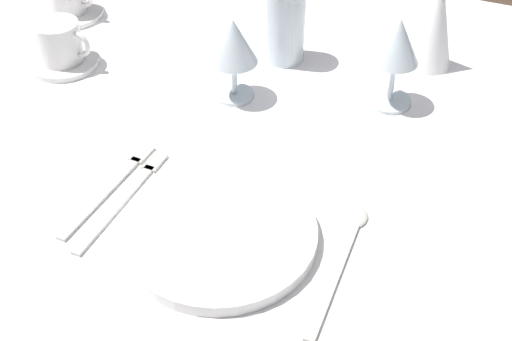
{
  "coord_description": "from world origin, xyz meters",
  "views": [
    {
      "loc": [
        0.29,
        -0.79,
        1.38
      ],
      "look_at": [
        0.02,
        -0.13,
        0.76
      ],
      "focal_mm": 47.95,
      "sensor_mm": 36.0,
      "label": 1
    }
  ],
  "objects_px": {
    "dinner_plate": "(220,234)",
    "drink_tumbler": "(285,30)",
    "spoon_soup": "(343,253)",
    "fork_outer": "(126,195)",
    "wine_glass_far": "(397,46)",
    "wine_glass_centre": "(234,44)",
    "coffee_cup_left": "(60,42)",
    "napkin_folded": "(435,23)",
    "fork_inner": "(112,185)"
  },
  "relations": [
    {
      "from": "dinner_plate",
      "to": "wine_glass_far",
      "type": "relative_size",
      "value": 1.67
    },
    {
      "from": "wine_glass_centre",
      "to": "wine_glass_far",
      "type": "bearing_deg",
      "value": 18.67
    },
    {
      "from": "napkin_folded",
      "to": "coffee_cup_left",
      "type": "bearing_deg",
      "value": -157.14
    },
    {
      "from": "fork_inner",
      "to": "wine_glass_centre",
      "type": "height_order",
      "value": "wine_glass_centre"
    },
    {
      "from": "spoon_soup",
      "to": "napkin_folded",
      "type": "distance_m",
      "value": 0.49
    },
    {
      "from": "fork_outer",
      "to": "spoon_soup",
      "type": "bearing_deg",
      "value": 2.68
    },
    {
      "from": "wine_glass_far",
      "to": "drink_tumbler",
      "type": "distance_m",
      "value": 0.22
    },
    {
      "from": "wine_glass_far",
      "to": "napkin_folded",
      "type": "bearing_deg",
      "value": 76.35
    },
    {
      "from": "fork_inner",
      "to": "coffee_cup_left",
      "type": "relative_size",
      "value": 2.13
    },
    {
      "from": "coffee_cup_left",
      "to": "wine_glass_far",
      "type": "xyz_separation_m",
      "value": [
        0.55,
        0.11,
        0.06
      ]
    },
    {
      "from": "coffee_cup_left",
      "to": "dinner_plate",
      "type": "bearing_deg",
      "value": -32.63
    },
    {
      "from": "dinner_plate",
      "to": "fork_inner",
      "type": "height_order",
      "value": "dinner_plate"
    },
    {
      "from": "wine_glass_centre",
      "to": "dinner_plate",
      "type": "bearing_deg",
      "value": -69.34
    },
    {
      "from": "drink_tumbler",
      "to": "spoon_soup",
      "type": "bearing_deg",
      "value": -59.93
    },
    {
      "from": "fork_outer",
      "to": "fork_inner",
      "type": "bearing_deg",
      "value": 158.56
    },
    {
      "from": "wine_glass_far",
      "to": "drink_tumbler",
      "type": "relative_size",
      "value": 1.16
    },
    {
      "from": "napkin_folded",
      "to": "spoon_soup",
      "type": "bearing_deg",
      "value": -90.53
    },
    {
      "from": "wine_glass_far",
      "to": "fork_inner",
      "type": "bearing_deg",
      "value": -131.37
    },
    {
      "from": "fork_inner",
      "to": "drink_tumbler",
      "type": "height_order",
      "value": "drink_tumbler"
    },
    {
      "from": "fork_inner",
      "to": "wine_glass_centre",
      "type": "relative_size",
      "value": 1.51
    },
    {
      "from": "dinner_plate",
      "to": "fork_outer",
      "type": "height_order",
      "value": "dinner_plate"
    },
    {
      "from": "spoon_soup",
      "to": "drink_tumbler",
      "type": "distance_m",
      "value": 0.47
    },
    {
      "from": "wine_glass_centre",
      "to": "fork_outer",
      "type": "bearing_deg",
      "value": -98.07
    },
    {
      "from": "fork_inner",
      "to": "spoon_soup",
      "type": "bearing_deg",
      "value": 0.53
    },
    {
      "from": "dinner_plate",
      "to": "drink_tumbler",
      "type": "bearing_deg",
      "value": 100.32
    },
    {
      "from": "fork_outer",
      "to": "drink_tumbler",
      "type": "relative_size",
      "value": 1.67
    },
    {
      "from": "fork_outer",
      "to": "wine_glass_centre",
      "type": "relative_size",
      "value": 1.55
    },
    {
      "from": "napkin_folded",
      "to": "fork_outer",
      "type": "bearing_deg",
      "value": -122.0
    },
    {
      "from": "spoon_soup",
      "to": "wine_glass_far",
      "type": "xyz_separation_m",
      "value": [
        -0.03,
        0.34,
        0.1
      ]
    },
    {
      "from": "wine_glass_far",
      "to": "napkin_folded",
      "type": "height_order",
      "value": "napkin_folded"
    },
    {
      "from": "coffee_cup_left",
      "to": "drink_tumbler",
      "type": "bearing_deg",
      "value": 25.89
    },
    {
      "from": "dinner_plate",
      "to": "fork_outer",
      "type": "bearing_deg",
      "value": 172.1
    },
    {
      "from": "drink_tumbler",
      "to": "wine_glass_centre",
      "type": "bearing_deg",
      "value": -103.11
    },
    {
      "from": "fork_inner",
      "to": "spoon_soup",
      "type": "xyz_separation_m",
      "value": [
        0.34,
        0.0,
        0.0
      ]
    },
    {
      "from": "dinner_plate",
      "to": "napkin_folded",
      "type": "xyz_separation_m",
      "value": [
        0.16,
        0.52,
        0.07
      ]
    },
    {
      "from": "dinner_plate",
      "to": "wine_glass_centre",
      "type": "relative_size",
      "value": 1.79
    },
    {
      "from": "fork_outer",
      "to": "napkin_folded",
      "type": "relative_size",
      "value": 1.34
    },
    {
      "from": "napkin_folded",
      "to": "fork_inner",
      "type": "bearing_deg",
      "value": -124.93
    },
    {
      "from": "wine_glass_centre",
      "to": "drink_tumbler",
      "type": "bearing_deg",
      "value": 76.89
    },
    {
      "from": "dinner_plate",
      "to": "wine_glass_centre",
      "type": "distance_m",
      "value": 0.33
    },
    {
      "from": "coffee_cup_left",
      "to": "napkin_folded",
      "type": "xyz_separation_m",
      "value": [
        0.59,
        0.25,
        0.04
      ]
    },
    {
      "from": "spoon_soup",
      "to": "wine_glass_far",
      "type": "height_order",
      "value": "wine_glass_far"
    },
    {
      "from": "dinner_plate",
      "to": "drink_tumbler",
      "type": "xyz_separation_m",
      "value": [
        -0.08,
        0.44,
        0.05
      ]
    },
    {
      "from": "napkin_folded",
      "to": "wine_glass_far",
      "type": "bearing_deg",
      "value": -103.65
    },
    {
      "from": "dinner_plate",
      "to": "drink_tumbler",
      "type": "height_order",
      "value": "drink_tumbler"
    },
    {
      "from": "coffee_cup_left",
      "to": "drink_tumbler",
      "type": "distance_m",
      "value": 0.38
    },
    {
      "from": "wine_glass_far",
      "to": "drink_tumbler",
      "type": "xyz_separation_m",
      "value": [
        -0.21,
        0.06,
        -0.05
      ]
    },
    {
      "from": "fork_outer",
      "to": "wine_glass_far",
      "type": "bearing_deg",
      "value": 52.3
    },
    {
      "from": "dinner_plate",
      "to": "wine_glass_centre",
      "type": "xyz_separation_m",
      "value": [
        -0.11,
        0.3,
        0.09
      ]
    },
    {
      "from": "napkin_folded",
      "to": "drink_tumbler",
      "type": "bearing_deg",
      "value": -161.75
    }
  ]
}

